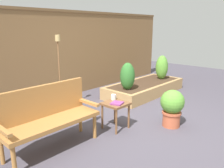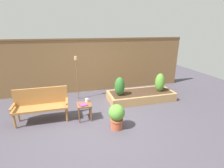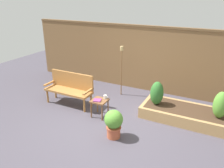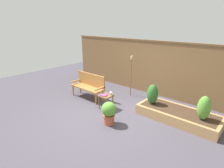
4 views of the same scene
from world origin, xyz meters
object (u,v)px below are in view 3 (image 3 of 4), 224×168
(cup_on_table, at_px, (105,97))
(potted_boxwood, at_px, (114,122))
(book_on_table, at_px, (97,100))
(side_table, at_px, (100,103))
(tiki_torch, at_px, (122,62))
(garden_bench, at_px, (70,86))
(shrub_near_bench, at_px, (157,93))
(shrub_far_corner, at_px, (221,105))

(cup_on_table, bearing_deg, potted_boxwood, -51.14)
(book_on_table, bearing_deg, side_table, 45.36)
(book_on_table, xyz_separation_m, tiki_torch, (-0.05, 1.59, 0.61))
(garden_bench, distance_m, cup_on_table, 1.26)
(book_on_table, bearing_deg, tiki_torch, 73.64)
(cup_on_table, height_order, tiki_torch, tiki_torch)
(side_table, height_order, cup_on_table, cup_on_table)
(side_table, distance_m, shrub_near_bench, 1.54)
(garden_bench, distance_m, shrub_near_bench, 2.51)
(cup_on_table, xyz_separation_m, book_on_table, (-0.13, -0.20, -0.04))
(book_on_table, relative_size, potted_boxwood, 0.29)
(cup_on_table, bearing_deg, shrub_far_corner, 13.40)
(cup_on_table, xyz_separation_m, shrub_far_corner, (2.75, 0.65, 0.11))
(shrub_near_bench, relative_size, tiki_torch, 0.41)
(book_on_table, xyz_separation_m, shrub_far_corner, (2.87, 0.85, 0.14))
(cup_on_table, height_order, potted_boxwood, potted_boxwood)
(potted_boxwood, bearing_deg, shrub_near_bench, 69.74)
(garden_bench, height_order, shrub_near_bench, shrub_near_bench)
(side_table, distance_m, tiki_torch, 1.69)
(potted_boxwood, height_order, shrub_far_corner, shrub_far_corner)
(garden_bench, distance_m, book_on_table, 1.18)
(garden_bench, bearing_deg, shrub_near_bench, 11.75)
(side_table, bearing_deg, potted_boxwood, -41.88)
(garden_bench, height_order, cup_on_table, garden_bench)
(shrub_near_bench, xyz_separation_m, shrub_far_corner, (1.54, 0.00, 0.01))
(tiki_torch, bearing_deg, shrub_near_bench, -28.08)
(side_table, bearing_deg, shrub_near_bench, 31.39)
(potted_boxwood, relative_size, shrub_far_corner, 1.01)
(garden_bench, height_order, shrub_far_corner, shrub_far_corner)
(cup_on_table, distance_m, shrub_near_bench, 1.37)
(shrub_near_bench, bearing_deg, shrub_far_corner, 0.00)
(shrub_near_bench, bearing_deg, cup_on_table, -151.44)
(cup_on_table, relative_size, shrub_far_corner, 0.19)
(garden_bench, bearing_deg, shrub_far_corner, 7.28)
(side_table, relative_size, cup_on_table, 3.76)
(side_table, xyz_separation_m, book_on_table, (-0.03, -0.06, 0.10))
(garden_bench, height_order, side_table, garden_bench)
(shrub_far_corner, height_order, tiki_torch, tiki_torch)
(side_table, relative_size, shrub_near_bench, 0.74)
(tiki_torch, bearing_deg, shrub_far_corner, -14.13)
(garden_bench, distance_m, side_table, 1.20)
(tiki_torch, bearing_deg, book_on_table, -88.23)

